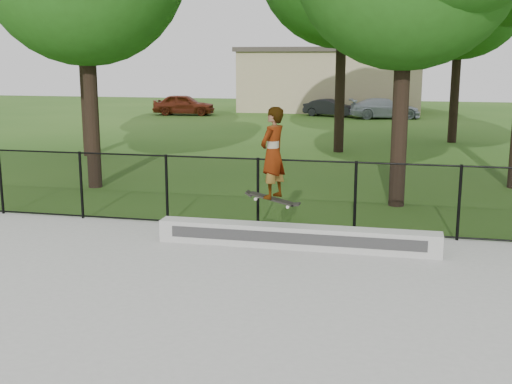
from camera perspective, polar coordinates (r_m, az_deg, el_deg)
ground at (r=8.16m, az=-9.19°, el=-14.15°), size 100.00×100.00×0.00m
concrete_slab at (r=8.15m, az=-9.20°, el=-13.96°), size 14.00×12.00×0.06m
grind_ledge at (r=12.08m, az=3.59°, el=-3.99°), size 5.30×0.40×0.42m
car_a at (r=41.67m, az=-6.42°, el=7.73°), size 4.03×1.97×1.33m
car_b at (r=40.77m, az=6.56°, el=7.45°), size 3.13×1.91×1.06m
car_c at (r=39.71m, az=11.39°, el=7.30°), size 4.15×2.54×1.22m
skater_airborne at (r=11.71m, az=1.51°, el=3.34°), size 0.83×0.72×1.86m
chainlink_fence at (r=13.28m, az=0.17°, el=-0.12°), size 16.06×0.06×1.50m
distant_building at (r=45.06m, az=6.71°, el=9.93°), size 12.40×6.40×4.30m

